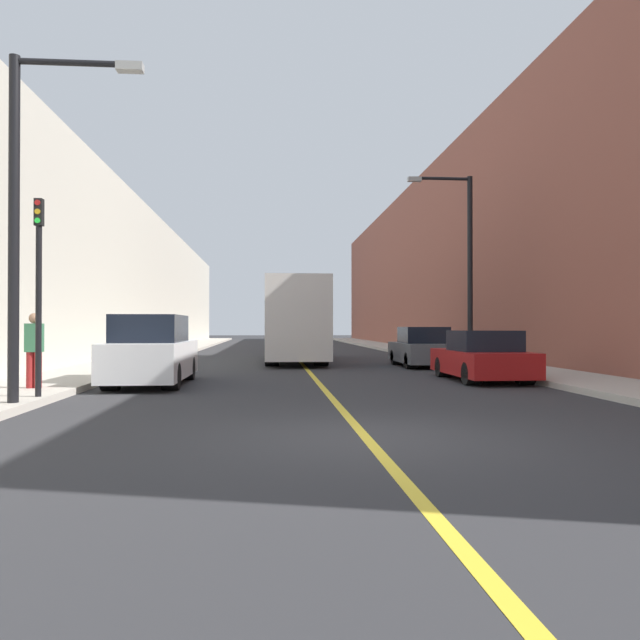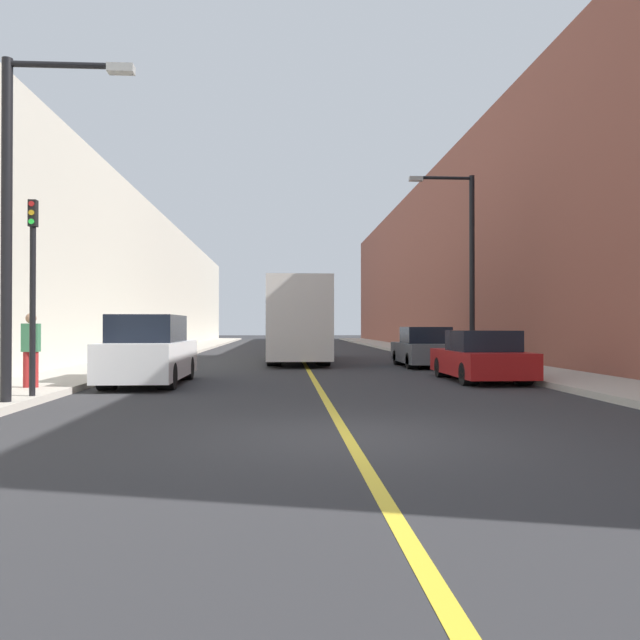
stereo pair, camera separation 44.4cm
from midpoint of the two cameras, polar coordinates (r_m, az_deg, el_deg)
name	(u,v)px [view 2 (the right image)]	position (r m, az deg, el deg)	size (l,w,h in m)	color
ground_plane	(348,438)	(9.02, 4.00, -10.71)	(200.00, 200.00, 0.00)	#2D2D30
sidewalk_left	(181,351)	(39.30, -12.28, -2.75)	(2.68, 72.00, 0.16)	#B2AA9E
sidewalk_right	(412,350)	(39.71, 8.68, -2.74)	(2.68, 72.00, 0.16)	#B2AA9E
building_row_left	(126,281)	(40.01, -17.01, 3.41)	(4.00, 72.00, 8.70)	#B7B2A3
building_row_right	(463,260)	(40.73, 13.29, 5.36)	(4.00, 72.00, 11.57)	brown
road_center_line	(298,352)	(38.85, -1.74, -2.90)	(0.16, 72.00, 0.01)	gold
bus	(297,320)	(28.04, -1.68, 0.02)	(2.51, 10.39, 3.53)	silver
parked_suv_left	(149,352)	(17.48, -14.63, -2.89)	(1.88, 4.83, 1.88)	silver
car_right_near	(481,358)	(18.67, 15.15, -3.39)	(1.89, 4.36, 1.46)	maroon
car_right_mid	(424,349)	(24.72, 10.02, -2.62)	(1.88, 4.28, 1.56)	#51565B
street_lamp_left	(19,203)	(13.19, -24.90, 9.66)	(2.47, 0.24, 6.51)	black
street_lamp_right	(466,256)	(24.07, 13.74, 5.69)	(2.47, 0.24, 7.07)	black
traffic_light	(33,289)	(13.98, -23.96, 2.62)	(0.16, 0.18, 4.02)	black
pedestrian	(31,349)	(15.92, -24.20, -2.43)	(0.38, 0.24, 1.73)	maroon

